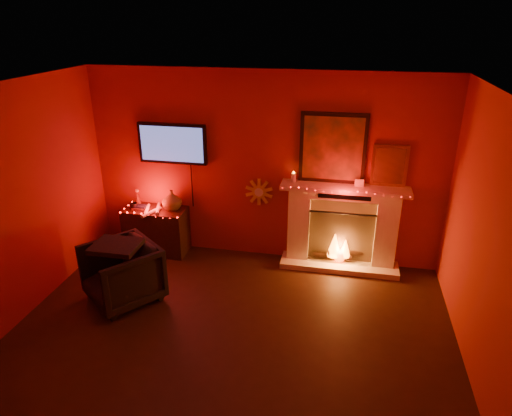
{
  "coord_description": "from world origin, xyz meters",
  "views": [
    {
      "loc": [
        1.11,
        -3.49,
        3.36
      ],
      "look_at": [
        0.06,
        1.7,
        1.09
      ],
      "focal_mm": 32.0,
      "sensor_mm": 36.0,
      "label": 1
    }
  ],
  "objects_px": {
    "fireplace": "(342,219)",
    "console_table": "(157,228)",
    "armchair": "(122,273)",
    "tv": "(172,144)",
    "sunburst_clock": "(259,192)"
  },
  "relations": [
    {
      "from": "fireplace",
      "to": "tv",
      "type": "xyz_separation_m",
      "value": [
        -2.44,
        0.06,
        0.92
      ]
    },
    {
      "from": "sunburst_clock",
      "to": "console_table",
      "type": "distance_m",
      "value": 1.64
    },
    {
      "from": "sunburst_clock",
      "to": "armchair",
      "type": "distance_m",
      "value": 2.18
    },
    {
      "from": "tv",
      "to": "console_table",
      "type": "bearing_deg",
      "value": -143.9
    },
    {
      "from": "tv",
      "to": "sunburst_clock",
      "type": "xyz_separation_m",
      "value": [
        1.25,
        0.03,
        -0.65
      ]
    },
    {
      "from": "armchair",
      "to": "console_table",
      "type": "bearing_deg",
      "value": 132.53
    },
    {
      "from": "console_table",
      "to": "armchair",
      "type": "xyz_separation_m",
      "value": [
        0.07,
        -1.29,
        -0.02
      ]
    },
    {
      "from": "console_table",
      "to": "sunburst_clock",
      "type": "bearing_deg",
      "value": 8.19
    },
    {
      "from": "fireplace",
      "to": "sunburst_clock",
      "type": "bearing_deg",
      "value": 175.63
    },
    {
      "from": "fireplace",
      "to": "console_table",
      "type": "height_order",
      "value": "fireplace"
    },
    {
      "from": "tv",
      "to": "sunburst_clock",
      "type": "relative_size",
      "value": 3.1
    },
    {
      "from": "fireplace",
      "to": "armchair",
      "type": "relative_size",
      "value": 2.62
    },
    {
      "from": "fireplace",
      "to": "console_table",
      "type": "xyz_separation_m",
      "value": [
        -2.7,
        -0.13,
        -0.33
      ]
    },
    {
      "from": "tv",
      "to": "armchair",
      "type": "height_order",
      "value": "tv"
    },
    {
      "from": "tv",
      "to": "armchair",
      "type": "distance_m",
      "value": 1.96
    }
  ]
}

